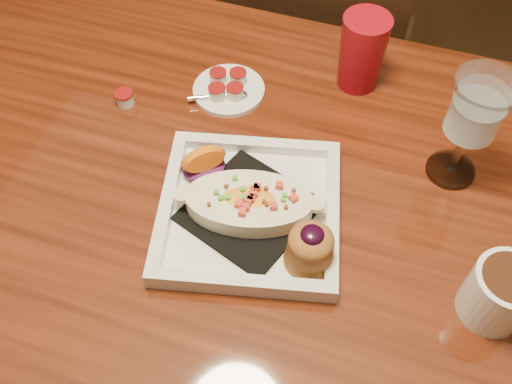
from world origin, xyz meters
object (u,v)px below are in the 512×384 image
(table, at_px, (218,238))
(saucer, at_px, (227,89))
(chair_far, at_px, (313,57))
(plate, at_px, (256,212))
(coffee_mug, at_px, (503,293))
(red_tumbler, at_px, (362,52))
(goblet, at_px, (476,113))

(table, distance_m, saucer, 0.25)
(chair_far, height_order, plate, chair_far)
(coffee_mug, xyz_separation_m, red_tumbler, (-0.26, 0.36, 0.02))
(goblet, height_order, saucer, goblet)
(chair_far, relative_size, plate, 3.08)
(table, bearing_deg, goblet, 28.01)
(table, bearing_deg, coffee_mug, -5.87)
(plate, bearing_deg, chair_far, 82.78)
(goblet, height_order, red_tumbler, goblet)
(saucer, distance_m, red_tumbler, 0.23)
(plate, xyz_separation_m, goblet, (0.25, 0.18, 0.10))
(plate, height_order, goblet, goblet)
(plate, height_order, red_tumbler, red_tumbler)
(table, bearing_deg, chair_far, 90.00)
(plate, bearing_deg, red_tumbler, 64.03)
(plate, relative_size, goblet, 1.64)
(chair_far, bearing_deg, plate, 96.11)
(chair_far, height_order, goblet, goblet)
(plate, distance_m, saucer, 0.26)
(goblet, bearing_deg, saucer, 172.48)
(coffee_mug, height_order, red_tumbler, red_tumbler)
(table, height_order, plate, plate)
(plate, xyz_separation_m, saucer, (-0.13, 0.23, -0.01))
(plate, bearing_deg, table, 158.50)
(chair_far, relative_size, saucer, 7.69)
(goblet, relative_size, red_tumbler, 1.41)
(table, bearing_deg, red_tumbler, 65.82)
(red_tumbler, bearing_deg, goblet, -39.26)
(chair_far, relative_size, red_tumbler, 7.13)
(coffee_mug, bearing_deg, saucer, 149.05)
(chair_far, xyz_separation_m, coffee_mug, (0.40, -0.67, 0.29))
(plate, bearing_deg, goblet, 22.30)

